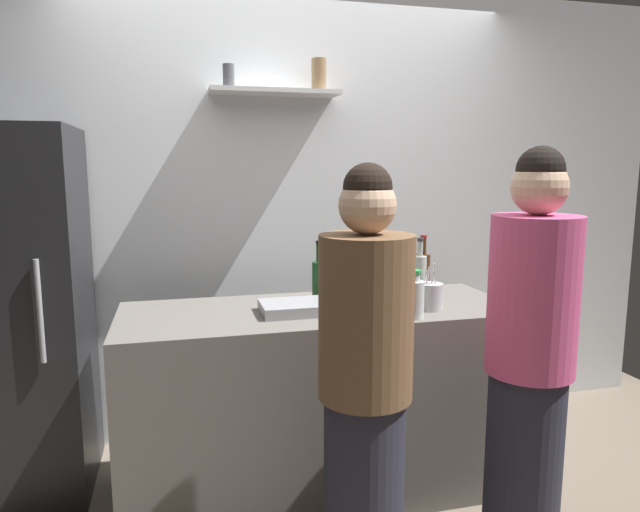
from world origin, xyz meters
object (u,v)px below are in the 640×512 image
object	(u,v)px
water_bottle_plastic	(414,297)
person_brown_jacket	(365,388)
baking_pan	(298,307)
utensil_holder	(430,296)
person_pink_top	(529,363)
refrigerator	(21,314)
wine_bottle_green_glass	(319,278)
wine_bottle_amber_glass	(423,272)
wine_bottle_pale_glass	(419,278)

from	to	relation	value
water_bottle_plastic	person_brown_jacket	distance (m)	0.59
baking_pan	person_brown_jacket	size ratio (longest dim) A/B	0.21
utensil_holder	person_pink_top	world-z (taller)	person_pink_top
refrigerator	person_pink_top	size ratio (longest dim) A/B	1.06
utensil_holder	wine_bottle_green_glass	distance (m)	0.56
wine_bottle_amber_glass	person_pink_top	world-z (taller)	person_pink_top
utensil_holder	person_brown_jacket	xyz separation A→B (m)	(-0.50, -0.53, -0.19)
person_pink_top	baking_pan	bearing A→B (deg)	-145.89
wine_bottle_green_glass	wine_bottle_pale_glass	size ratio (longest dim) A/B	0.93
utensil_holder	person_pink_top	distance (m)	0.58
water_bottle_plastic	person_pink_top	size ratio (longest dim) A/B	0.13
water_bottle_plastic	person_brown_jacket	world-z (taller)	person_brown_jacket
refrigerator	baking_pan	size ratio (longest dim) A/B	5.17
person_brown_jacket	baking_pan	bearing A→B (deg)	-100.07
utensil_holder	person_brown_jacket	distance (m)	0.76
baking_pan	wine_bottle_green_glass	world-z (taller)	wine_bottle_green_glass
wine_bottle_amber_glass	wine_bottle_green_glass	bearing A→B (deg)	-179.11
baking_pan	person_brown_jacket	world-z (taller)	person_brown_jacket
utensil_holder	wine_bottle_pale_glass	world-z (taller)	wine_bottle_pale_glass
refrigerator	wine_bottle_green_glass	world-z (taller)	refrigerator
baking_pan	utensil_holder	bearing A→B (deg)	-8.62
wine_bottle_amber_glass	wine_bottle_green_glass	distance (m)	0.57
water_bottle_plastic	person_pink_top	distance (m)	0.55
baking_pan	wine_bottle_green_glass	size ratio (longest dim) A/B	1.13
person_brown_jacket	person_pink_top	world-z (taller)	person_pink_top
wine_bottle_pale_glass	baking_pan	bearing A→B (deg)	-175.66
refrigerator	wine_bottle_pale_glass	bearing A→B (deg)	-11.10
utensil_holder	water_bottle_plastic	world-z (taller)	utensil_holder
baking_pan	refrigerator	bearing A→B (deg)	161.74
wine_bottle_green_glass	water_bottle_plastic	xyz separation A→B (m)	(0.32, -0.44, -0.02)
baking_pan	person_pink_top	xyz separation A→B (m)	(0.79, -0.62, -0.12)
refrigerator	person_brown_jacket	xyz separation A→B (m)	(1.38, -1.04, -0.10)
refrigerator	person_pink_top	world-z (taller)	refrigerator
person_pink_top	wine_bottle_green_glass	bearing A→B (deg)	-160.95
refrigerator	wine_bottle_amber_glass	size ratio (longest dim) A/B	5.67
person_brown_jacket	person_pink_top	xyz separation A→B (m)	(0.68, 0.00, 0.04)
wine_bottle_green_glass	utensil_holder	bearing A→B (deg)	-34.99
baking_pan	wine_bottle_pale_glass	size ratio (longest dim) A/B	1.06
utensil_holder	water_bottle_plastic	xyz separation A→B (m)	(-0.14, -0.12, 0.03)
refrigerator	water_bottle_plastic	world-z (taller)	refrigerator
refrigerator	person_brown_jacket	world-z (taller)	refrigerator
wine_bottle_green_glass	refrigerator	bearing A→B (deg)	172.41
utensil_holder	wine_bottle_green_glass	xyz separation A→B (m)	(-0.46, 0.32, 0.05)
wine_bottle_amber_glass	person_pink_top	xyz separation A→B (m)	(0.07, -0.86, -0.21)
water_bottle_plastic	refrigerator	bearing A→B (deg)	160.12
baking_pan	wine_bottle_pale_glass	bearing A→B (deg)	4.34
refrigerator	wine_bottle_pale_glass	size ratio (longest dim) A/B	5.46
wine_bottle_amber_glass	wine_bottle_green_glass	world-z (taller)	wine_bottle_amber_glass
refrigerator	wine_bottle_amber_glass	xyz separation A→B (m)	(1.99, -0.18, 0.15)
wine_bottle_green_glass	person_pink_top	xyz separation A→B (m)	(0.63, -0.85, -0.20)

